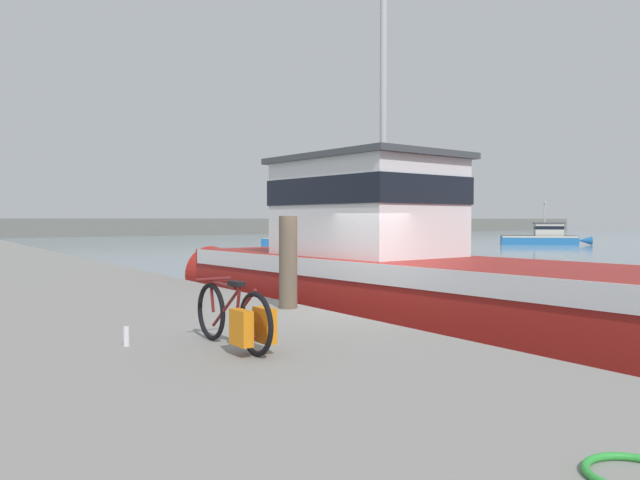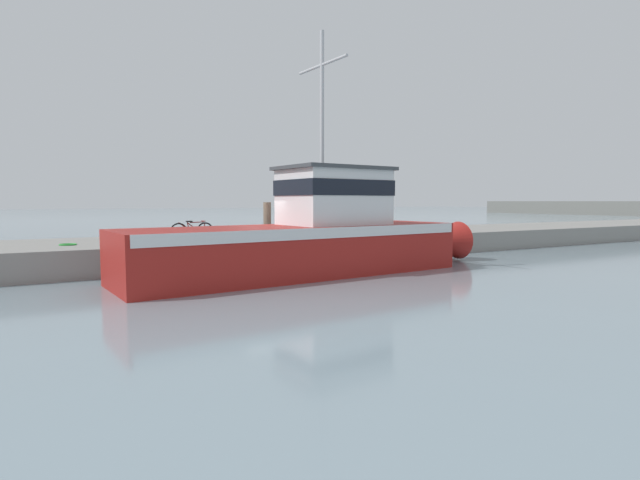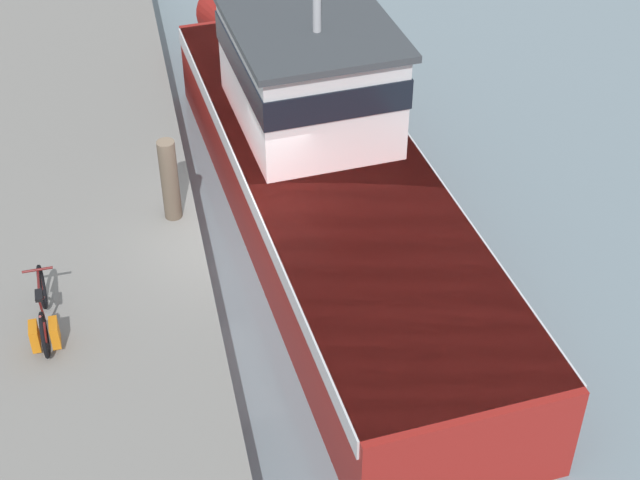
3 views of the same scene
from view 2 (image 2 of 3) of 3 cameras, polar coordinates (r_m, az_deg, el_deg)
The scene contains 7 objects.
ground_plane at distance 18.12m, azimuth -6.06°, elevation -3.44°, with size 320.00×320.00×0.00m, color gray.
dock_pier at distance 21.42m, azimuth -10.00°, elevation -0.97°, with size 5.93×80.00×0.96m, color gray.
fishing_boat_main at distance 17.00m, azimuth -0.54°, elevation 0.56°, with size 4.02×14.01×8.17m.
bicycle_touring at distance 20.31m, azimuth -14.83°, elevation 0.99°, with size 0.45×1.74×0.75m.
mooring_post at distance 19.12m, azimuth -6.05°, elevation 2.10°, with size 0.29×0.29×1.48m, color brown.
hose_coil at distance 19.35m, azimuth -26.87°, elevation -0.46°, with size 0.57×0.57×0.05m, color green.
water_bottle_on_curb at distance 21.49m, azimuth -13.19°, elevation 0.58°, with size 0.07×0.07×0.22m, color silver.
Camera 2 is at (16.42, -7.24, 2.48)m, focal length 28.00 mm.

